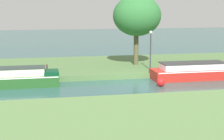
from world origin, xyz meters
TOP-DOWN VIEW (x-y plane):
  - ground_plane at (0.00, 0.00)m, footprint 120.00×120.00m
  - riverbank_far at (0.00, 7.00)m, footprint 72.00×10.00m
  - riverbank_near at (0.00, -9.00)m, footprint 72.00×10.00m
  - forest_barge at (-8.28, 1.20)m, footprint 5.28×1.81m
  - red_narrowboat at (4.52, 1.20)m, footprint 6.71×2.10m
  - willow_tree_left at (1.23, 5.88)m, footprint 4.11×3.64m
  - lamp_post at (1.72, 3.46)m, footprint 0.24×0.24m
  - mooring_post_near at (-6.47, 2.51)m, footprint 0.14×0.14m
  - channel_buoy at (1.16, -0.79)m, footprint 0.56×0.56m

SIDE VIEW (x-z plane):
  - ground_plane at x=0.00m, z-range 0.00..0.00m
  - riverbank_far at x=0.00m, z-range 0.00..0.40m
  - riverbank_near at x=0.00m, z-range 0.00..0.40m
  - channel_buoy at x=1.16m, z-range 0.00..0.56m
  - red_narrowboat at x=4.52m, z-range -0.07..1.20m
  - forest_barge at x=-8.28m, z-range -0.08..1.25m
  - mooring_post_near at x=-6.47m, z-range 0.40..1.24m
  - lamp_post at x=1.72m, z-range 0.79..3.90m
  - willow_tree_left at x=1.23m, z-range 1.63..7.59m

